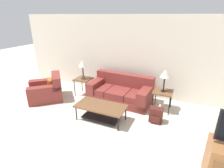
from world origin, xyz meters
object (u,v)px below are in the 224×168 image
couch (120,92)px  coffee_table (101,109)px  table_lamp_right (165,74)px  armchair (47,91)px  side_table_right (163,93)px  side_table_left (84,80)px  table_lamp_left (82,64)px  backpack (156,115)px

couch → coffee_table: size_ratio=1.54×
table_lamp_right → armchair: bearing=-167.6°
couch → table_lamp_right: table_lamp_right is taller
couch → side_table_right: couch is taller
side_table_right → table_lamp_right: bearing=-90.0°
side_table_left → table_lamp_left: 0.56m
table_lamp_right → coffee_table: bearing=-138.9°
armchair → couch: bearing=20.8°
table_lamp_left → backpack: 2.83m
couch → side_table_right: bearing=-3.0°
coffee_table → couch: bearing=87.7°
couch → armchair: (-2.22, -0.84, -0.01)m
armchair → coffee_table: (2.17, -0.41, 0.03)m
couch → table_lamp_right: (1.31, -0.07, 0.79)m
side_table_right → backpack: (-0.03, -0.71, -0.33)m
armchair → table_lamp_right: 3.70m
armchair → coffee_table: armchair is taller
couch → armchair: couch is taller
coffee_table → table_lamp_right: 1.96m
coffee_table → table_lamp_right: table_lamp_right is taller
coffee_table → side_table_left: bearing=136.8°
side_table_right → table_lamp_left: (-2.62, -0.00, 0.56)m
coffee_table → backpack: (1.33, 0.48, -0.12)m
side_table_left → side_table_right: same height
coffee_table → side_table_left: (-1.26, 1.19, 0.21)m
couch → backpack: size_ratio=5.02×
side_table_left → backpack: size_ratio=1.46×
armchair → table_lamp_left: bearing=40.4°
couch → table_lamp_right: size_ratio=3.13×
backpack → coffee_table: bearing=-160.1°
side_table_left → armchair: bearing=-139.6°
table_lamp_left → table_lamp_right: 2.62m
side_table_right → couch: bearing=177.0°
armchair → table_lamp_left: 1.44m
couch → backpack: 1.50m
side_table_right → table_lamp_left: bearing=-180.0°
side_table_left → side_table_right: size_ratio=1.00×
coffee_table → table_lamp_left: (-1.26, 1.19, 0.77)m
armchair → table_lamp_right: bearing=12.4°
couch → backpack: couch is taller
couch → side_table_right: size_ratio=3.45×
table_lamp_left → coffee_table: bearing=-43.2°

